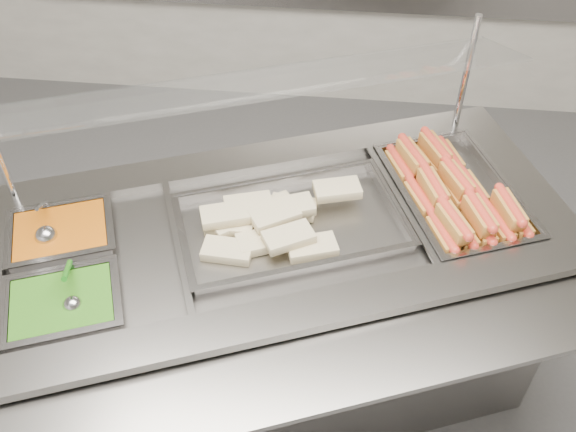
# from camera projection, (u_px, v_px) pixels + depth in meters

# --- Properties ---
(steam_counter) EXTENTS (1.95, 1.39, 0.86)m
(steam_counter) POSITION_uv_depth(u_px,v_px,m) (275.00, 312.00, 2.21)
(steam_counter) COLOR slate
(steam_counter) RESTS_ON ground
(tray_rail) EXTENTS (1.68, 0.93, 0.05)m
(tray_rail) POSITION_uv_depth(u_px,v_px,m) (320.00, 369.00, 1.61)
(tray_rail) COLOR gray
(tray_rail) RESTS_ON steam_counter
(sneeze_guard) EXTENTS (1.56, 0.83, 0.42)m
(sneeze_guard) POSITION_uv_depth(u_px,v_px,m) (253.00, 87.00, 1.82)
(sneeze_guard) COLOR silver
(sneeze_guard) RESTS_ON steam_counter
(pan_hotdogs) EXTENTS (0.49, 0.61, 0.10)m
(pan_hotdogs) POSITION_uv_depth(u_px,v_px,m) (453.00, 199.00, 2.05)
(pan_hotdogs) COLOR gray
(pan_hotdogs) RESTS_ON steam_counter
(pan_wraps) EXTENTS (0.74, 0.59, 0.07)m
(pan_wraps) POSITION_uv_depth(u_px,v_px,m) (291.00, 226.00, 1.94)
(pan_wraps) COLOR gray
(pan_wraps) RESTS_ON steam_counter
(pan_beans) EXTENTS (0.35, 0.32, 0.10)m
(pan_beans) POSITION_uv_depth(u_px,v_px,m) (63.00, 239.00, 1.92)
(pan_beans) COLOR gray
(pan_beans) RESTS_ON steam_counter
(pan_peas) EXTENTS (0.35, 0.32, 0.10)m
(pan_peas) POSITION_uv_depth(u_px,v_px,m) (65.00, 310.00, 1.73)
(pan_peas) COLOR gray
(pan_peas) RESTS_ON steam_counter
(hotdogs_in_buns) EXTENTS (0.44, 0.53, 0.11)m
(hotdogs_in_buns) POSITION_uv_depth(u_px,v_px,m) (452.00, 192.00, 2.01)
(hotdogs_in_buns) COLOR #A76223
(hotdogs_in_buns) RESTS_ON pan_hotdogs
(tortilla_wraps) EXTENTS (0.49, 0.36, 0.07)m
(tortilla_wraps) POSITION_uv_depth(u_px,v_px,m) (269.00, 220.00, 1.92)
(tortilla_wraps) COLOR #CBBA88
(tortilla_wraps) RESTS_ON pan_wraps
(ladle) EXTENTS (0.09, 0.18, 0.14)m
(ladle) POSITION_uv_depth(u_px,v_px,m) (46.00, 234.00, 1.87)
(ladle) COLOR #ABABB0
(ladle) RESTS_ON pan_beans
(serving_spoon) EXTENTS (0.09, 0.17, 0.13)m
(serving_spoon) POSITION_uv_depth(u_px,v_px,m) (72.00, 299.00, 1.70)
(serving_spoon) COLOR #ABABB0
(serving_spoon) RESTS_ON pan_peas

